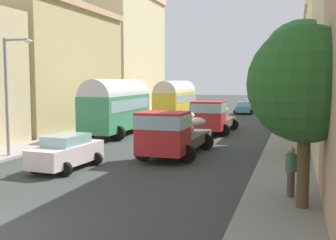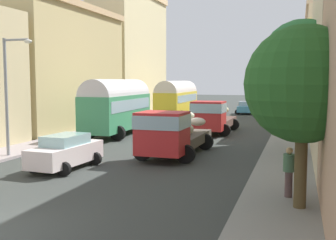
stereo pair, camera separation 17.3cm
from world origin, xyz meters
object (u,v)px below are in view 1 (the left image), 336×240
at_px(cargo_truck_1, 212,117).
at_px(pedestrian_1, 291,170).
at_px(car_0, 244,108).
at_px(car_2, 67,152).
at_px(pedestrian_0, 285,122).
at_px(streetlamp_near, 10,87).
at_px(parked_bus_0, 117,104).
at_px(car_1, 251,105).
at_px(parked_bus_1, 176,97).
at_px(cargo_truck_0, 172,133).
at_px(car_3, 211,108).

relative_size(cargo_truck_1, pedestrian_1, 3.79).
xyz_separation_m(car_0, car_2, (-3.99, -33.54, 0.05)).
xyz_separation_m(cargo_truck_1, pedestrian_1, (5.86, -16.36, -0.27)).
height_order(pedestrian_0, streetlamp_near, streetlamp_near).
relative_size(cargo_truck_1, car_0, 1.72).
bearing_deg(car_2, parked_bus_0, 102.84).
xyz_separation_m(car_1, car_2, (-4.18, -39.89, 0.05)).
bearing_deg(pedestrian_1, parked_bus_1, 113.09).
xyz_separation_m(parked_bus_1, car_1, (6.60, 13.58, -1.43)).
bearing_deg(pedestrian_0, car_1, 100.88).
bearing_deg(car_2, pedestrian_0, 56.56).
xyz_separation_m(cargo_truck_0, car_0, (0.24, 29.45, -0.55)).
height_order(car_1, pedestrian_1, pedestrian_1).
bearing_deg(car_2, car_3, 89.50).
bearing_deg(streetlamp_near, pedestrian_0, 43.10).
height_order(parked_bus_0, car_3, parked_bus_0).
relative_size(pedestrian_1, streetlamp_near, 0.30).
bearing_deg(parked_bus_0, car_1, 76.69).
relative_size(car_3, pedestrian_0, 1.91).
bearing_deg(parked_bus_0, streetlamp_near, -98.62).
bearing_deg(parked_bus_1, car_0, 48.42).
bearing_deg(car_2, car_1, 84.02).
relative_size(parked_bus_1, cargo_truck_0, 1.33).
bearing_deg(pedestrian_1, streetlamp_near, 164.98).
relative_size(parked_bus_1, car_1, 2.28).
relative_size(parked_bus_0, parked_bus_1, 0.88).
distance_m(parked_bus_0, cargo_truck_0, 9.66).
distance_m(cargo_truck_0, cargo_truck_1, 10.07).
bearing_deg(car_2, parked_bus_1, 95.26).
relative_size(parked_bus_0, car_2, 2.02).
xyz_separation_m(cargo_truck_1, car_0, (0.12, 19.38, -0.55)).
height_order(parked_bus_1, pedestrian_1, parked_bus_1).
height_order(parked_bus_0, pedestrian_0, parked_bus_0).
xyz_separation_m(car_2, streetlamp_near, (-4.07, 1.50, 2.88)).
xyz_separation_m(car_3, streetlamp_near, (-4.35, -30.78, 2.95)).
relative_size(cargo_truck_0, car_1, 1.71).
bearing_deg(car_2, streetlamp_near, 159.77).
distance_m(car_2, pedestrian_1, 9.98).
relative_size(car_0, pedestrian_1, 2.20).
relative_size(pedestrian_0, pedestrian_1, 1.05).
xyz_separation_m(parked_bus_1, cargo_truck_0, (6.18, -22.22, -0.87)).
bearing_deg(car_0, pedestrian_0, -75.23).
relative_size(parked_bus_0, car_0, 2.09).
relative_size(cargo_truck_1, car_3, 1.89).
bearing_deg(pedestrian_1, car_2, 167.25).
distance_m(parked_bus_0, pedestrian_0, 12.09).
distance_m(cargo_truck_1, pedestrian_0, 5.31).
height_order(cargo_truck_1, car_2, cargo_truck_1).
bearing_deg(parked_bus_0, car_3, 82.22).
height_order(parked_bus_0, cargo_truck_0, parked_bus_0).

